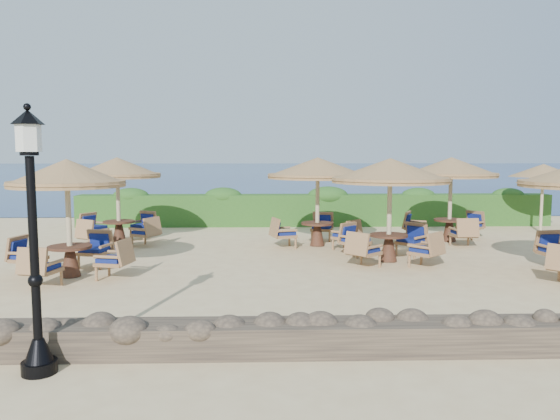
# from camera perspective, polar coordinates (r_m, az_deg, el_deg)

# --- Properties ---
(ground) EXTENTS (120.00, 120.00, 0.00)m
(ground) POSITION_cam_1_polar(r_m,az_deg,el_deg) (13.98, 6.37, -5.54)
(ground) COLOR beige
(ground) RESTS_ON ground
(sea) EXTENTS (160.00, 160.00, 0.00)m
(sea) POSITION_cam_1_polar(r_m,az_deg,el_deg) (83.63, -0.34, 4.09)
(sea) COLOR navy
(sea) RESTS_ON ground
(hedge) EXTENTS (18.00, 0.90, 1.20)m
(hedge) POSITION_cam_1_polar(r_m,az_deg,el_deg) (20.97, 3.64, -0.00)
(hedge) COLOR #204B18
(hedge) RESTS_ON ground
(stone_wall) EXTENTS (15.00, 0.65, 0.44)m
(stone_wall) POSITION_cam_1_polar(r_m,az_deg,el_deg) (8.03, 12.71, -12.80)
(stone_wall) COLOR brown
(stone_wall) RESTS_ON ground
(lamp_post) EXTENTS (0.44, 0.44, 3.31)m
(lamp_post) POSITION_cam_1_polar(r_m,az_deg,el_deg) (7.44, -24.31, -4.10)
(lamp_post) COLOR black
(lamp_post) RESTS_ON ground
(extra_parasol) EXTENTS (2.30, 2.30, 2.41)m
(extra_parasol) POSITION_cam_1_polar(r_m,az_deg,el_deg) (21.15, 25.81, 3.73)
(extra_parasol) COLOR #C3B48A
(extra_parasol) RESTS_ON ground
(cafe_set_0) EXTENTS (2.89, 2.89, 2.65)m
(cafe_set_0) POSITION_cam_1_polar(r_m,az_deg,el_deg) (13.03, -21.29, 1.04)
(cafe_set_0) COLOR #C3B48A
(cafe_set_0) RESTS_ON ground
(cafe_set_1) EXTENTS (3.03, 3.03, 2.65)m
(cafe_set_1) POSITION_cam_1_polar(r_m,az_deg,el_deg) (14.15, 11.41, 2.19)
(cafe_set_1) COLOR #C3B48A
(cafe_set_1) RESTS_ON ground
(cafe_set_3) EXTENTS (2.78, 2.78, 2.65)m
(cafe_set_3) POSITION_cam_1_polar(r_m,az_deg,el_deg) (17.36, -16.60, 2.42)
(cafe_set_3) COLOR #C3B48A
(cafe_set_3) RESTS_ON ground
(cafe_set_4) EXTENTS (3.02, 3.02, 2.65)m
(cafe_set_4) POSITION_cam_1_polar(r_m,az_deg,el_deg) (16.26, 3.95, 3.05)
(cafe_set_4) COLOR #C3B48A
(cafe_set_4) RESTS_ON ground
(cafe_set_5) EXTENTS (2.87, 2.87, 2.65)m
(cafe_set_5) POSITION_cam_1_polar(r_m,az_deg,el_deg) (17.87, 17.42, 2.96)
(cafe_set_5) COLOR #C3B48A
(cafe_set_5) RESTS_ON ground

